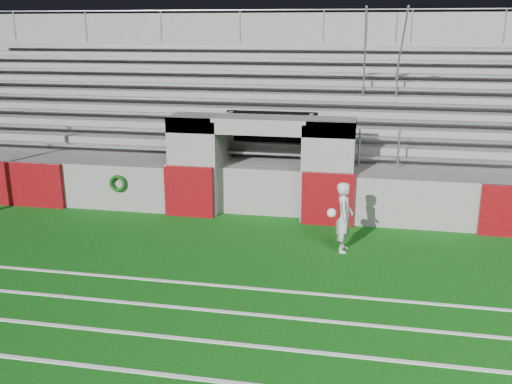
# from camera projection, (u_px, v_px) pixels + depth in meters

# --- Properties ---
(ground) EXTENTS (90.00, 90.00, 0.00)m
(ground) POSITION_uv_depth(u_px,v_px,m) (230.00, 265.00, 11.93)
(ground) COLOR #0C4B0E
(ground) RESTS_ON ground
(stadium_structure) EXTENTS (26.00, 8.48, 5.42)m
(stadium_structure) POSITION_uv_depth(u_px,v_px,m) (285.00, 130.00, 19.04)
(stadium_structure) COLOR slate
(stadium_structure) RESTS_ON ground
(goalkeeper_with_ball) EXTENTS (0.55, 0.70, 1.57)m
(goalkeeper_with_ball) POSITION_uv_depth(u_px,v_px,m) (344.00, 217.00, 12.50)
(goalkeeper_with_ball) COLOR #ACB1B6
(goalkeeper_with_ball) RESTS_ON ground
(hose_coil) EXTENTS (0.48, 0.14, 0.48)m
(hose_coil) POSITION_uv_depth(u_px,v_px,m) (118.00, 184.00, 15.16)
(hose_coil) COLOR #0D4315
(hose_coil) RESTS_ON ground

